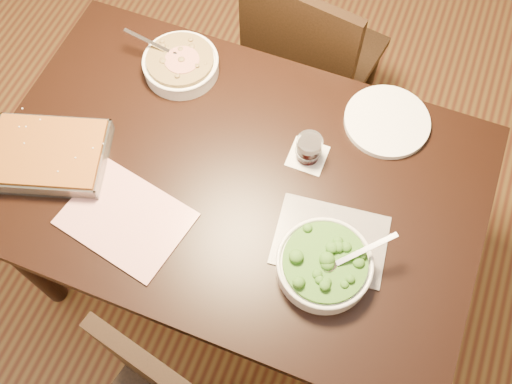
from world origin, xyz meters
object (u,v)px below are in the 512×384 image
at_px(stew_bowl, 181,64).
at_px(baking_dish, 49,155).
at_px(dinner_plate, 387,121).
at_px(chair_far, 308,59).
at_px(wine_tumbler, 309,148).
at_px(table, 235,192).
at_px(broccoli_bowl, 324,265).

distance_m(stew_bowl, baking_dish, 0.48).
relative_size(stew_bowl, dinner_plate, 1.03).
relative_size(baking_dish, chair_far, 0.42).
bearing_deg(wine_tumbler, baking_dish, -157.67).
height_order(wine_tumbler, dinner_plate, wine_tumbler).
bearing_deg(table, wine_tumbler, 38.85).
distance_m(baking_dish, wine_tumbler, 0.74).
bearing_deg(dinner_plate, chair_far, 135.11).
bearing_deg(broccoli_bowl, stew_bowl, 143.43).
xyz_separation_m(dinner_plate, chair_far, (-0.34, 0.34, -0.25)).
bearing_deg(dinner_plate, broccoli_bowl, -93.68).
xyz_separation_m(broccoli_bowl, baking_dish, (-0.83, 0.03, -0.01)).
height_order(table, chair_far, chair_far).
bearing_deg(dinner_plate, baking_dish, -151.21).
relative_size(stew_bowl, baking_dish, 0.69).
bearing_deg(stew_bowl, wine_tumbler, -17.77).
distance_m(broccoli_bowl, dinner_plate, 0.50).
xyz_separation_m(stew_bowl, broccoli_bowl, (0.62, -0.46, 0.00)).
height_order(broccoli_bowl, wine_tumbler, broccoli_bowl).
height_order(broccoli_bowl, dinner_plate, broccoli_bowl).
relative_size(table, stew_bowl, 5.35).
bearing_deg(stew_bowl, broccoli_bowl, -36.57).
bearing_deg(stew_bowl, dinner_plate, 3.92).
bearing_deg(baking_dish, dinner_plate, 11.53).
distance_m(stew_bowl, broccoli_bowl, 0.77).
bearing_deg(chair_far, baking_dish, 66.56).
relative_size(stew_bowl, broccoli_bowl, 1.05).
xyz_separation_m(baking_dish, chair_far, (0.52, 0.82, -0.27)).
bearing_deg(table, broccoli_bowl, -27.75).
bearing_deg(table, dinner_plate, 43.29).
xyz_separation_m(stew_bowl, baking_dish, (-0.21, -0.43, -0.00)).
relative_size(table, baking_dish, 3.68).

